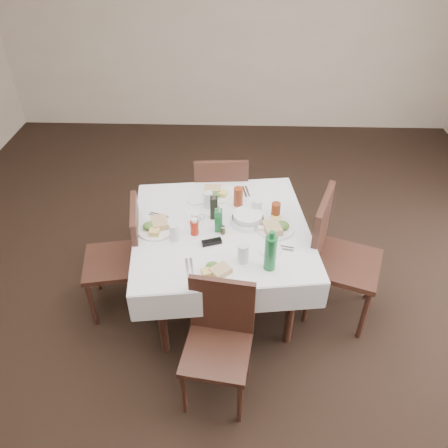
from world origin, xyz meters
name	(u,v)px	position (x,y,z in m)	size (l,w,h in m)	color
ground_plane	(223,313)	(0.00, 0.00, 0.00)	(7.00, 7.00, 0.00)	black
room_shell	(223,109)	(0.00, 0.00, 1.71)	(6.04, 7.04, 2.80)	beige
dining_table	(221,236)	(-0.02, 0.14, 0.68)	(1.40, 1.40, 0.76)	#321A15
chair_north	(221,196)	(-0.05, 0.88, 0.54)	(0.48, 0.48, 0.94)	#321A15
chair_south	(219,334)	(0.00, -0.60, 0.49)	(0.46, 0.46, 0.86)	#321A15
chair_east	(334,251)	(0.81, 0.11, 0.59)	(0.62, 0.62, 1.03)	#321A15
chair_west	(125,252)	(-0.74, 0.10, 0.53)	(0.52, 0.52, 0.93)	#321A15
meal_north	(215,193)	(-0.08, 0.55, 0.78)	(0.25, 0.25, 0.06)	white
meal_south	(215,271)	(-0.04, -0.34, 0.78)	(0.23, 0.23, 0.05)	white
meal_east	(276,227)	(0.37, 0.13, 0.79)	(0.28, 0.28, 0.06)	white
meal_west	(156,227)	(-0.48, 0.10, 0.78)	(0.27, 0.27, 0.06)	white
side_plate_a	(196,200)	(-0.23, 0.47, 0.77)	(0.15, 0.15, 0.01)	white
side_plate_b	(270,250)	(0.32, -0.10, 0.77)	(0.16, 0.16, 0.01)	white
water_n	(208,200)	(-0.13, 0.39, 0.83)	(0.07, 0.07, 0.13)	silver
water_s	(243,253)	(0.14, -0.22, 0.83)	(0.07, 0.07, 0.14)	silver
water_e	(257,208)	(0.24, 0.29, 0.83)	(0.07, 0.07, 0.13)	silver
water_w	(174,232)	(-0.33, 0.00, 0.82)	(0.07, 0.07, 0.12)	silver
iced_tea_a	(238,197)	(0.10, 0.42, 0.84)	(0.07, 0.07, 0.15)	maroon
iced_tea_b	(276,211)	(0.38, 0.25, 0.83)	(0.07, 0.07, 0.14)	maroon
bread_basket	(248,218)	(0.17, 0.20, 0.80)	(0.23, 0.23, 0.08)	silver
oil_cruet_dark	(214,207)	(-0.07, 0.25, 0.86)	(0.05, 0.05, 0.23)	black
oil_cruet_green	(219,219)	(-0.03, 0.10, 0.86)	(0.05, 0.05, 0.22)	#1D6F37
ketchup_bottle	(194,227)	(-0.20, 0.06, 0.82)	(0.06, 0.06, 0.13)	#AD220E
salt_shaker	(220,223)	(-0.03, 0.14, 0.80)	(0.03, 0.03, 0.08)	white
pepper_shaker	(223,230)	(0.00, 0.06, 0.80)	(0.03, 0.03, 0.07)	#392C17
coffee_mug	(196,218)	(-0.20, 0.19, 0.80)	(0.12, 0.11, 0.08)	white
sunglasses	(212,242)	(-0.08, -0.05, 0.78)	(0.14, 0.09, 0.03)	black
green_bottle	(270,252)	(0.31, -0.27, 0.89)	(0.08, 0.08, 0.29)	#1D6F37
sugar_caddy	(263,229)	(0.28, 0.10, 0.78)	(0.08, 0.04, 0.04)	white
cutlery_n	(246,192)	(0.16, 0.61, 0.77)	(0.07, 0.16, 0.01)	silver
cutlery_s	(190,268)	(-0.20, -0.30, 0.77)	(0.08, 0.19, 0.01)	silver
cutlery_e	(280,247)	(0.39, -0.08, 0.77)	(0.19, 0.08, 0.01)	silver
cutlery_w	(159,216)	(-0.49, 0.26, 0.77)	(0.16, 0.09, 0.01)	silver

